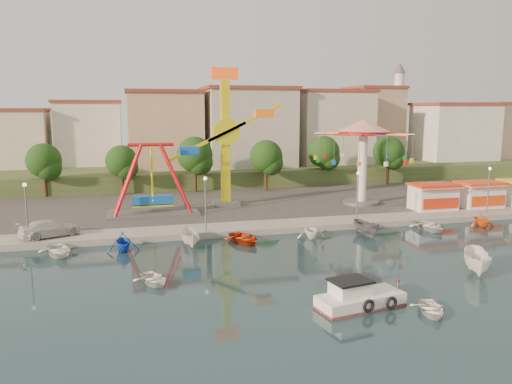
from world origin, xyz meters
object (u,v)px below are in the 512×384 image
object	(u,v)px
kamikaze_tower	(230,142)
cabin_motorboat	(358,299)
pirate_ship_ride	(152,181)
rowboat_a	(154,279)
skiff	(477,262)
van	(50,228)
wave_swinger	(363,143)

from	to	relation	value
kamikaze_tower	cabin_motorboat	distance (m)	32.81
kamikaze_tower	cabin_motorboat	xyz separation A→B (m)	(1.74, -31.82, -7.78)
pirate_ship_ride	rowboat_a	size ratio (longest dim) A/B	3.08
pirate_ship_ride	skiff	xyz separation A→B (m)	(22.73, -25.21, -3.48)
cabin_motorboat	rowboat_a	size ratio (longest dim) A/B	1.81
cabin_motorboat	van	distance (m)	29.66
cabin_motorboat	van	world-z (taller)	van
kamikaze_tower	skiff	size ratio (longest dim) A/B	3.47
wave_swinger	van	world-z (taller)	wave_swinger
kamikaze_tower	van	world-z (taller)	kamikaze_tower
skiff	pirate_ship_ride	bearing A→B (deg)	163.11
wave_swinger	van	size ratio (longest dim) A/B	2.16
skiff	kamikaze_tower	bearing A→B (deg)	146.38
kamikaze_tower	wave_swinger	world-z (taller)	kamikaze_tower
wave_swinger	cabin_motorboat	bearing A→B (deg)	-116.41
wave_swinger	skiff	world-z (taller)	wave_swinger
cabin_motorboat	skiff	bearing A→B (deg)	7.39
cabin_motorboat	skiff	world-z (taller)	skiff
pirate_ship_ride	kamikaze_tower	size ratio (longest dim) A/B	0.61
kamikaze_tower	wave_swinger	bearing A→B (deg)	-11.37
cabin_motorboat	rowboat_a	xyz separation A→B (m)	(-12.22, 7.49, -0.19)
wave_swinger	rowboat_a	world-z (taller)	wave_swinger
pirate_ship_ride	kamikaze_tower	xyz separation A→B (m)	(9.42, 2.92, 3.91)
pirate_ship_ride	van	distance (m)	12.91
kamikaze_tower	rowboat_a	distance (m)	27.66
cabin_motorboat	skiff	size ratio (longest dim) A/B	1.24
wave_swinger	kamikaze_tower	bearing A→B (deg)	168.63
pirate_ship_ride	kamikaze_tower	world-z (taller)	kamikaze_tower
pirate_ship_ride	skiff	size ratio (longest dim) A/B	2.10
pirate_ship_ride	van	world-z (taller)	pirate_ship_ride
cabin_motorboat	van	size ratio (longest dim) A/B	1.09
skiff	cabin_motorboat	bearing A→B (deg)	-131.23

